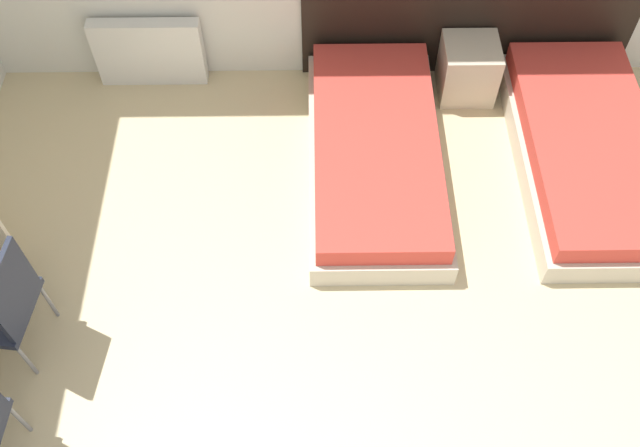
{
  "coord_description": "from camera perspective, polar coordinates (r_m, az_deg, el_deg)",
  "views": [
    {
      "loc": [
        -0.03,
        -0.11,
        4.12
      ],
      "look_at": [
        0.0,
        2.34,
        0.55
      ],
      "focal_mm": 40.0,
      "sensor_mm": 36.0,
      "label": 1
    }
  ],
  "objects": [
    {
      "name": "bed_near_door",
      "position": [
        5.53,
        20.53,
        5.42
      ],
      "size": [
        0.96,
        2.0,
        0.35
      ],
      "color": "beige",
      "rests_on": "ground_plane"
    },
    {
      "name": "nightstand",
      "position": [
        5.8,
        11.76,
        12.0
      ],
      "size": [
        0.42,
        0.41,
        0.46
      ],
      "color": "beige",
      "rests_on": "ground_plane"
    },
    {
      "name": "bed_near_window",
      "position": [
        5.19,
        4.43,
        5.61
      ],
      "size": [
        0.96,
        2.0,
        0.35
      ],
      "color": "beige",
      "rests_on": "ground_plane"
    },
    {
      "name": "headboard_panel",
      "position": [
        5.78,
        11.96,
        15.75
      ],
      "size": [
        2.59,
        0.03,
        1.06
      ],
      "color": "black",
      "rests_on": "ground_plane"
    },
    {
      "name": "radiator",
      "position": [
        5.89,
        -13.49,
        13.18
      ],
      "size": [
        0.85,
        0.12,
        0.58
      ],
      "color": "silver",
      "rests_on": "ground_plane"
    }
  ]
}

